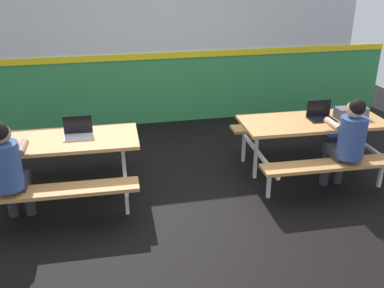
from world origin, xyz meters
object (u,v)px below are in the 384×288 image
object	(u,v)px
student_further	(348,139)
backpack_dark	(337,122)
laptop_dark	(320,115)
picnic_table_right	(311,133)
student_nearer	(8,167)
toolbox_grey	(351,113)
picnic_table_left	(59,153)
laptop_silver	(78,133)

from	to	relation	value
student_further	backpack_dark	size ratio (longest dim) A/B	2.74
laptop_dark	backpack_dark	xyz separation A→B (m)	(0.94, 1.12, -0.57)
picnic_table_right	student_nearer	xyz separation A→B (m)	(-3.53, -0.51, 0.13)
picnic_table_right	toolbox_grey	world-z (taller)	toolbox_grey
picnic_table_left	laptop_silver	xyz separation A→B (m)	(0.23, 0.03, 0.21)
backpack_dark	laptop_silver	bearing A→B (deg)	-164.44
picnic_table_left	laptop_dark	xyz separation A→B (m)	(3.20, 0.00, 0.21)
student_nearer	student_further	xyz separation A→B (m)	(3.68, -0.05, 0.00)
student_nearer	student_further	world-z (taller)	same
student_nearer	laptop_dark	xyz separation A→B (m)	(3.64, 0.55, 0.08)
picnic_table_left	picnic_table_right	world-z (taller)	same
picnic_table_left	student_nearer	bearing A→B (deg)	-128.70
backpack_dark	picnic_table_left	bearing A→B (deg)	-164.88
toolbox_grey	student_further	bearing A→B (deg)	-122.78
student_further	laptop_dark	bearing A→B (deg)	94.11
laptop_dark	laptop_silver	bearing A→B (deg)	179.42
laptop_dark	backpack_dark	size ratio (longest dim) A/B	0.74
student_nearer	laptop_dark	bearing A→B (deg)	8.53
laptop_silver	backpack_dark	distance (m)	4.10
picnic_table_right	student_further	xyz separation A→B (m)	(0.16, -0.56, 0.13)
student_further	backpack_dark	distance (m)	2.00
picnic_table_right	toolbox_grey	size ratio (longest dim) A/B	4.55
laptop_silver	toolbox_grey	world-z (taller)	laptop_silver
laptop_silver	toolbox_grey	xyz separation A→B (m)	(3.37, -0.08, 0.02)
toolbox_grey	laptop_dark	bearing A→B (deg)	173.04
laptop_silver	picnic_table_right	bearing A→B (deg)	-1.29
picnic_table_left	laptop_silver	bearing A→B (deg)	7.58
laptop_silver	laptop_dark	xyz separation A→B (m)	(2.97, -0.03, 0.00)
laptop_dark	student_further	bearing A→B (deg)	-85.89
picnic_table_right	laptop_silver	world-z (taller)	laptop_silver
student_further	backpack_dark	world-z (taller)	student_further
picnic_table_right	toolbox_grey	xyz separation A→B (m)	(0.51, -0.01, 0.24)
laptop_silver	backpack_dark	bearing A→B (deg)	15.56
picnic_table_left	picnic_table_right	distance (m)	3.09
picnic_table_left	picnic_table_right	xyz separation A→B (m)	(3.09, -0.03, 0.00)
picnic_table_left	backpack_dark	xyz separation A→B (m)	(4.15, 1.12, -0.36)
picnic_table_left	toolbox_grey	size ratio (longest dim) A/B	4.55
picnic_table_left	student_further	distance (m)	3.30
laptop_silver	backpack_dark	xyz separation A→B (m)	(3.91, 1.09, -0.57)
picnic_table_left	laptop_silver	world-z (taller)	laptop_silver
toolbox_grey	backpack_dark	world-z (taller)	toolbox_grey
picnic_table_left	laptop_dark	bearing A→B (deg)	0.02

